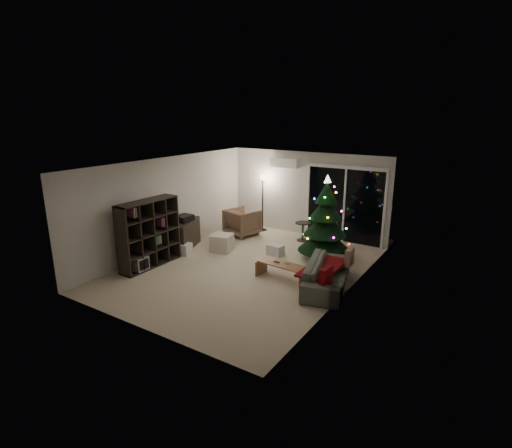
{
  "coord_description": "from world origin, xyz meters",
  "views": [
    {
      "loc": [
        5.03,
        -7.38,
        3.66
      ],
      "look_at": [
        0.1,
        0.3,
        1.05
      ],
      "focal_mm": 28.0,
      "sensor_mm": 36.0,
      "label": 1
    }
  ],
  "objects": [
    {
      "name": "remote_a",
      "position": [
        0.9,
        -0.09,
        0.38
      ],
      "size": [
        0.15,
        0.04,
        0.02
      ],
      "primitive_type": "cube",
      "color": "black",
      "rests_on": "coffee_table"
    },
    {
      "name": "sofa",
      "position": [
        2.05,
        0.06,
        0.29
      ],
      "size": [
        1.28,
        2.15,
        0.59
      ],
      "primitive_type": "imported",
      "rotation": [
        0.0,
        0.0,
        1.83
      ],
      "color": "#4C5147",
      "rests_on": "floor"
    },
    {
      "name": "sofa_throw",
      "position": [
        1.95,
        0.06,
        0.43
      ],
      "size": [
        0.63,
        1.45,
        0.05
      ],
      "primitive_type": "cube",
      "color": "maroon",
      "rests_on": "sofa"
    },
    {
      "name": "cushion_a",
      "position": [
        2.3,
        0.71,
        0.53
      ],
      "size": [
        0.15,
        0.4,
        0.39
      ],
      "primitive_type": "cube",
      "rotation": [
        0.0,
        0.0,
        0.09
      ],
      "color": "#9E8165",
      "rests_on": "sofa"
    },
    {
      "name": "cardboard_box_b",
      "position": [
        0.15,
        1.17,
        0.14
      ],
      "size": [
        0.42,
        0.33,
        0.28
      ],
      "primitive_type": "cube",
      "rotation": [
        0.0,
        0.0,
        -0.06
      ],
      "color": "silver",
      "rests_on": "floor"
    },
    {
      "name": "cardboard_box_a",
      "position": [
        -1.94,
        -0.09,
        0.15
      ],
      "size": [
        0.46,
        0.38,
        0.3
      ],
      "primitive_type": "cube",
      "rotation": [
        0.0,
        0.0,
        0.15
      ],
      "color": "silver",
      "rests_on": "floor"
    },
    {
      "name": "media_cabinet",
      "position": [
        -2.25,
        0.34,
        0.38
      ],
      "size": [
        0.85,
        1.3,
        0.76
      ],
      "primitive_type": "cube",
      "rotation": [
        0.0,
        0.0,
        0.35
      ],
      "color": "black",
      "rests_on": "floor"
    },
    {
      "name": "armchair",
      "position": [
        -1.58,
        2.17,
        0.4
      ],
      "size": [
        1.05,
        1.07,
        0.81
      ],
      "primitive_type": "imported",
      "rotation": [
        0.0,
        0.0,
        2.9
      ],
      "color": "#765F4B",
      "rests_on": "floor"
    },
    {
      "name": "room",
      "position": [
        0.46,
        1.49,
        1.02
      ],
      "size": [
        6.5,
        7.51,
        2.6
      ],
      "color": "beige",
      "rests_on": "ground"
    },
    {
      "name": "ottoman",
      "position": [
        -1.22,
        0.67,
        0.23
      ],
      "size": [
        0.63,
        0.63,
        0.46
      ],
      "primitive_type": "cube",
      "rotation": [
        0.0,
        0.0,
        0.25
      ],
      "color": "#C1B4A0",
      "rests_on": "floor"
    },
    {
      "name": "coffee_table",
      "position": [
        1.05,
        -0.09,
        0.19
      ],
      "size": [
        1.21,
        0.53,
        0.37
      ],
      "primitive_type": null,
      "rotation": [
        0.0,
        0.0,
        -0.1
      ],
      "color": "#9E6634",
      "rests_on": "floor"
    },
    {
      "name": "stereo",
      "position": [
        -2.25,
        0.34,
        0.84
      ],
      "size": [
        0.38,
        0.46,
        0.16
      ],
      "primitive_type": "cube",
      "color": "black",
      "rests_on": "media_cabinet"
    },
    {
      "name": "christmas_tree",
      "position": [
        1.33,
        1.57,
        1.08
      ],
      "size": [
        1.37,
        1.37,
        2.17
      ],
      "primitive_type": "cone",
      "rotation": [
        0.0,
        0.0,
        0.02
      ],
      "color": "black",
      "rests_on": "floor"
    },
    {
      "name": "cushion_b",
      "position": [
        2.3,
        -0.59,
        0.53
      ],
      "size": [
        0.14,
        0.39,
        0.39
      ],
      "primitive_type": "cube",
      "rotation": [
        0.0,
        0.0,
        -0.07
      ],
      "color": "maroon",
      "rests_on": "sofa"
    },
    {
      "name": "floor_lamp",
      "position": [
        -1.33,
        2.92,
        0.86
      ],
      "size": [
        0.27,
        0.27,
        1.71
      ],
      "primitive_type": "cylinder",
      "color": "black",
      "rests_on": "floor"
    },
    {
      "name": "side_table",
      "position": [
        0.2,
        2.65,
        0.27
      ],
      "size": [
        0.48,
        0.48,
        0.55
      ],
      "primitive_type": "cylinder",
      "rotation": [
        0.0,
        0.0,
        0.1
      ],
      "color": "black",
      "rests_on": "floor"
    },
    {
      "name": "bookshelf",
      "position": [
        -2.25,
        -1.1,
        0.81
      ],
      "size": [
        0.65,
        1.67,
        1.63
      ],
      "primitive_type": null,
      "rotation": [
        0.0,
        0.0,
        0.15
      ],
      "color": "black",
      "rests_on": "floor"
    },
    {
      "name": "remote_b",
      "position": [
        1.15,
        -0.04,
        0.38
      ],
      "size": [
        0.14,
        0.08,
        0.02
      ],
      "primitive_type": "cube",
      "rotation": [
        0.0,
        0.0,
        0.35
      ],
      "color": "slate",
      "rests_on": "coffee_table"
    }
  ]
}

